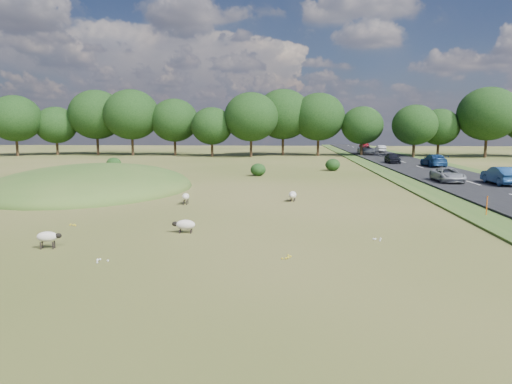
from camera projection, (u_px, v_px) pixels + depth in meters
The scene contains 17 objects.
ground at pixel (246, 179), 44.62m from camera, with size 160.00×160.00×0.00m, color #3E5019.
mound at pixel (93, 189), 37.50m from camera, with size 16.00×20.00×4.00m, color #33561E.
road at pixel (424, 169), 53.17m from camera, with size 8.00×150.00×0.25m, color black.
treeline at pixel (258, 118), 78.76m from camera, with size 96.28×14.66×11.70m.
shrubs at pixel (227, 166), 51.83m from camera, with size 27.63×7.89×1.44m.
marker_post at pixel (487, 207), 25.65m from camera, with size 0.06×0.06×1.20m, color #D8590C.
sheep_0 at pixel (185, 225), 21.79m from camera, with size 1.12×0.53×0.65m.
sheep_1 at pixel (48, 237), 18.95m from camera, with size 1.05×0.57×0.73m.
sheep_2 at pixel (186, 197), 29.88m from camera, with size 0.48×1.02×0.73m.
sheep_3 at pixel (292, 195), 31.06m from camera, with size 0.65×1.23×0.69m.
car_0 at pixel (501, 175), 38.29m from camera, with size 1.58×4.53×1.49m, color navy.
car_1 at pixel (448, 175), 40.15m from camera, with size 2.03×4.41×1.22m, color #A8AAAF.
car_3 at pixel (364, 145), 105.36m from camera, with size 1.83×4.51×1.31m, color maroon.
car_4 at pixel (393, 158), 61.03m from camera, with size 1.60×3.97×1.35m, color black.
car_5 at pixel (434, 160), 55.68m from camera, with size 2.10×5.17×1.50m, color navy.
car_6 at pixel (380, 149), 87.29m from camera, with size 1.42×4.07×1.34m, color #A0A3A8.
car_7 at pixel (366, 150), 81.46m from camera, with size 2.45×5.31×1.48m, color #AEB1B6.
Camera 1 is at (3.87, -24.19, 5.04)m, focal length 32.00 mm.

